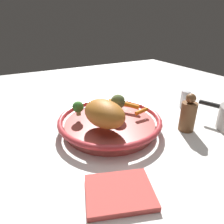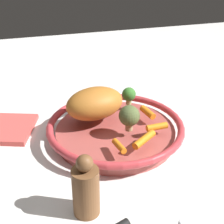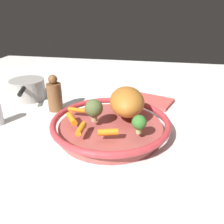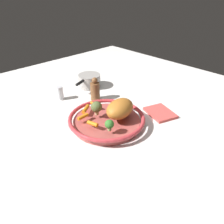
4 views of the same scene
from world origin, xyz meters
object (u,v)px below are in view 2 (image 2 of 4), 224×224
object	(u,v)px
roast_chicken_piece	(95,103)
pepper_mill	(86,189)
serving_bowl	(115,130)
broccoli_floret_large	(129,95)
baby_carrot_near_rim	(148,112)
baby_carrot_back	(119,146)
dish_towel	(11,129)
broccoli_floret_small	(129,116)
baby_carrot_left	(157,127)
baby_carrot_right	(144,139)

from	to	relation	value
roast_chicken_piece	pepper_mill	xyz separation A→B (m)	(-0.27, 0.08, -0.03)
serving_bowl	broccoli_floret_large	distance (m)	0.12
broccoli_floret_large	pepper_mill	bearing A→B (deg)	149.01
baby_carrot_near_rim	broccoli_floret_large	world-z (taller)	broccoli_floret_large
baby_carrot_back	pepper_mill	bearing A→B (deg)	139.35
pepper_mill	dish_towel	distance (m)	0.38
roast_chicken_piece	broccoli_floret_small	distance (m)	0.11
broccoli_floret_small	baby_carrot_left	bearing A→B (deg)	-105.11
serving_bowl	broccoli_floret_large	world-z (taller)	broccoli_floret_large
serving_bowl	baby_carrot_left	bearing A→B (deg)	-124.92
serving_bowl	baby_carrot_near_rim	bearing A→B (deg)	-82.34
baby_carrot_left	pepper_mill	bearing A→B (deg)	128.43
baby_carrot_right	dish_towel	world-z (taller)	baby_carrot_right
serving_bowl	dish_towel	size ratio (longest dim) A/B	2.41
baby_carrot_right	broccoli_floret_large	bearing A→B (deg)	-8.16
baby_carrot_near_rim	baby_carrot_back	distance (m)	0.17
baby_carrot_right	pepper_mill	size ratio (longest dim) A/B	0.52
pepper_mill	dish_towel	world-z (taller)	pepper_mill
broccoli_floret_large	dish_towel	size ratio (longest dim) A/B	0.34
baby_carrot_left	broccoli_floret_large	xyz separation A→B (m)	(0.15, 0.02, 0.02)
baby_carrot_left	broccoli_floret_large	distance (m)	0.15
baby_carrot_back	baby_carrot_left	bearing A→B (deg)	-65.36
serving_bowl	dish_towel	xyz separation A→B (m)	(0.11, 0.26, -0.02)
baby_carrot_back	broccoli_floret_small	distance (m)	0.09
broccoli_floret_large	baby_carrot_back	bearing A→B (deg)	155.85
roast_chicken_piece	baby_carrot_left	size ratio (longest dim) A/B	2.85
baby_carrot_near_rim	broccoli_floret_small	xyz separation A→B (m)	(-0.06, 0.07, 0.03)
baby_carrot_left	serving_bowl	bearing A→B (deg)	55.08
serving_bowl	broccoli_floret_small	world-z (taller)	broccoli_floret_small
baby_carrot_back	pepper_mill	world-z (taller)	pepper_mill
dish_towel	serving_bowl	bearing A→B (deg)	-113.65
broccoli_floret_large	broccoli_floret_small	distance (m)	0.14
roast_chicken_piece	baby_carrot_left	distance (m)	0.17
broccoli_floret_small	dish_towel	xyz separation A→B (m)	(0.16, 0.28, -0.08)
baby_carrot_near_rim	broccoli_floret_small	world-z (taller)	broccoli_floret_small
roast_chicken_piece	baby_carrot_back	xyz separation A→B (m)	(-0.15, -0.02, -0.03)
baby_carrot_left	dish_towel	world-z (taller)	baby_carrot_left
roast_chicken_piece	broccoli_floret_small	size ratio (longest dim) A/B	2.33
serving_bowl	baby_carrot_right	size ratio (longest dim) A/B	5.11
roast_chicken_piece	dish_towel	size ratio (longest dim) A/B	1.04
broccoli_floret_large	dish_towel	world-z (taller)	broccoli_floret_large
serving_bowl	broccoli_floret_large	size ratio (longest dim) A/B	7.08
serving_bowl	baby_carrot_near_rim	world-z (taller)	baby_carrot_near_rim
roast_chicken_piece	broccoli_floret_large	size ratio (longest dim) A/B	3.07
baby_carrot_left	baby_carrot_right	world-z (taller)	baby_carrot_right
broccoli_floret_large	baby_carrot_near_rim	bearing A→B (deg)	-159.97
roast_chicken_piece	pepper_mill	size ratio (longest dim) A/B	1.15
baby_carrot_right	broccoli_floret_small	bearing A→B (deg)	14.21
pepper_mill	baby_carrot_back	bearing A→B (deg)	-40.65
baby_carrot_right	pepper_mill	bearing A→B (deg)	127.46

